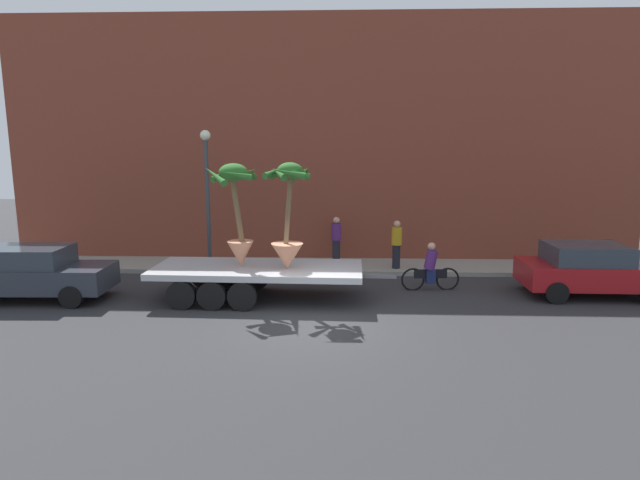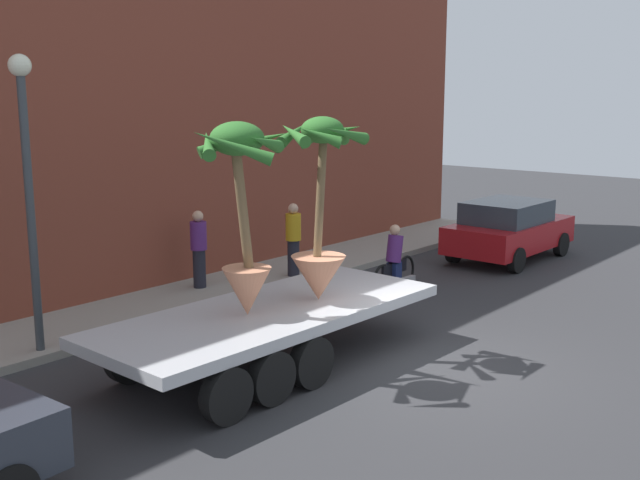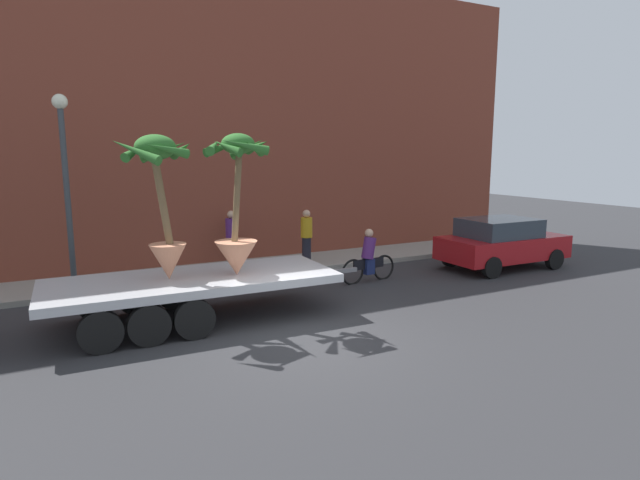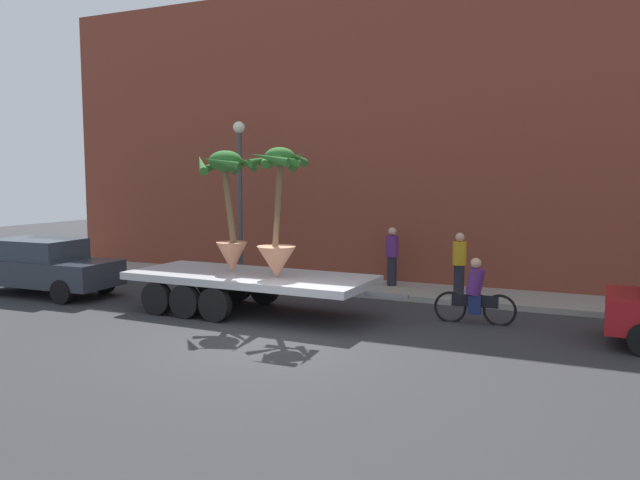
# 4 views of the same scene
# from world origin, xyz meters

# --- Properties ---
(ground_plane) EXTENTS (60.00, 60.00, 0.00)m
(ground_plane) POSITION_xyz_m (0.00, 0.00, 0.00)
(ground_plane) COLOR #2D2D30
(sidewalk) EXTENTS (24.00, 2.20, 0.15)m
(sidewalk) POSITION_xyz_m (0.00, 6.10, 0.07)
(sidewalk) COLOR gray
(sidewalk) RESTS_ON ground
(building_facade) EXTENTS (24.00, 1.20, 9.23)m
(building_facade) POSITION_xyz_m (0.00, 7.80, 4.62)
(building_facade) COLOR brown
(building_facade) RESTS_ON ground
(flatbed_trailer) EXTENTS (7.10, 2.55, 0.98)m
(flatbed_trailer) POSITION_xyz_m (-1.97, 2.09, 0.77)
(flatbed_trailer) COLOR #B7BABF
(flatbed_trailer) RESTS_ON ground
(potted_palm_rear) EXTENTS (1.41, 1.33, 3.03)m
(potted_palm_rear) POSITION_xyz_m (-0.77, 1.83, 2.39)
(potted_palm_rear) COLOR tan
(potted_palm_rear) RESTS_ON flatbed_trailer
(potted_palm_middle) EXTENTS (1.61, 1.64, 2.99)m
(potted_palm_middle) POSITION_xyz_m (-2.28, 2.09, 2.64)
(potted_palm_middle) COLOR tan
(potted_palm_middle) RESTS_ON flatbed_trailer
(cyclist) EXTENTS (1.84, 0.38, 1.54)m
(cyclist) POSITION_xyz_m (3.52, 3.27, 0.67)
(cyclist) COLOR black
(cyclist) RESTS_ON ground
(parked_car) EXTENTS (4.06, 2.01, 1.58)m
(parked_car) POSITION_xyz_m (8.16, 2.82, 0.83)
(parked_car) COLOR maroon
(parked_car) RESTS_ON ground
(trailing_car) EXTENTS (4.42, 1.92, 1.58)m
(trailing_car) POSITION_xyz_m (-8.28, 1.75, 0.83)
(trailing_car) COLOR #2D333D
(trailing_car) RESTS_ON ground
(pedestrian_near_gate) EXTENTS (0.36, 0.36, 1.71)m
(pedestrian_near_gate) POSITION_xyz_m (2.69, 5.55, 1.04)
(pedestrian_near_gate) COLOR black
(pedestrian_near_gate) RESTS_ON sidewalk
(pedestrian_far_left) EXTENTS (0.36, 0.36, 1.71)m
(pedestrian_far_left) POSITION_xyz_m (0.55, 6.41, 1.04)
(pedestrian_far_left) COLOR black
(pedestrian_far_left) RESTS_ON sidewalk
(street_lamp) EXTENTS (0.36, 0.36, 4.83)m
(street_lamp) POSITION_xyz_m (-3.93, 5.30, 3.23)
(street_lamp) COLOR #383D42
(street_lamp) RESTS_ON sidewalk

